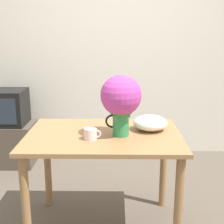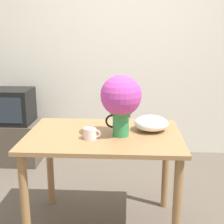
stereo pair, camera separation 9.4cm
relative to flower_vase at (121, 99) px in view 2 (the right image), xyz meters
name	(u,v)px [view 2 (the right image)]	position (x,y,z in m)	size (l,w,h in m)	color
wall_back	(123,51)	(-0.03, 1.72, 0.23)	(8.00, 0.05, 2.60)	silver
table	(104,150)	(-0.13, 0.03, -0.40)	(1.15, 0.81, 0.79)	olive
flower_vase	(121,99)	(0.00, 0.00, 0.00)	(0.30, 0.30, 0.45)	#2D844C
coffee_mug	(90,134)	(-0.21, -0.09, -0.23)	(0.12, 0.09, 0.08)	silver
white_bowl	(151,123)	(0.23, 0.14, -0.21)	(0.26, 0.26, 0.11)	white
tv_stand	(16,142)	(-1.29, 1.29, -0.82)	(0.57, 0.44, 0.49)	#4C4238
tv_set	(13,106)	(-1.29, 1.28, -0.37)	(0.43, 0.41, 0.40)	black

